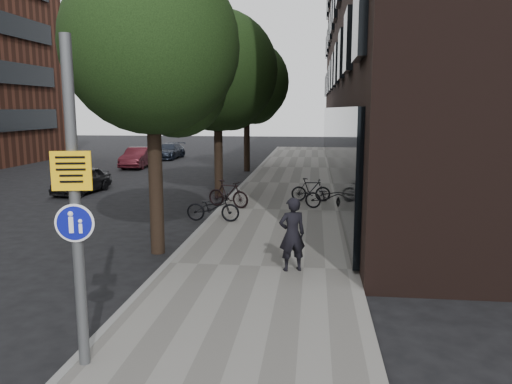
# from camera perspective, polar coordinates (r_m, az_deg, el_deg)

# --- Properties ---
(ground) EXTENTS (120.00, 120.00, 0.00)m
(ground) POSITION_cam_1_polar(r_m,az_deg,el_deg) (8.79, -3.56, -15.80)
(ground) COLOR black
(ground) RESTS_ON ground
(sidewalk) EXTENTS (4.50, 60.00, 0.12)m
(sidewalk) POSITION_cam_1_polar(r_m,az_deg,el_deg) (18.24, 2.78, -2.18)
(sidewalk) COLOR slate
(sidewalk) RESTS_ON ground
(curb_edge) EXTENTS (0.15, 60.00, 0.13)m
(curb_edge) POSITION_cam_1_polar(r_m,az_deg,el_deg) (18.52, -4.18, -2.00)
(curb_edge) COLOR slate
(curb_edge) RESTS_ON ground
(building_right_dark_brick) EXTENTS (12.00, 40.00, 18.00)m
(building_right_dark_brick) POSITION_cam_1_polar(r_m,az_deg,el_deg) (31.08, 20.83, 18.65)
(building_right_dark_brick) COLOR black
(building_right_dark_brick) RESTS_ON ground
(street_tree_near) EXTENTS (4.40, 4.40, 7.50)m
(street_tree_near) POSITION_cam_1_polar(r_m,az_deg,el_deg) (13.15, -11.36, 15.24)
(street_tree_near) COLOR black
(street_tree_near) RESTS_ON ground
(street_tree_mid) EXTENTS (5.00, 5.00, 7.80)m
(street_tree_mid) POSITION_cam_1_polar(r_m,az_deg,el_deg) (21.37, -4.16, 13.14)
(street_tree_mid) COLOR black
(street_tree_mid) RESTS_ON ground
(street_tree_far) EXTENTS (5.00, 5.00, 7.80)m
(street_tree_far) POSITION_cam_1_polar(r_m,az_deg,el_deg) (30.25, -0.90, 12.10)
(street_tree_far) COLOR black
(street_tree_far) RESTS_ON ground
(signpost) EXTENTS (0.53, 0.15, 4.61)m
(signpost) POSITION_cam_1_polar(r_m,az_deg,el_deg) (7.27, -19.95, -1.46)
(signpost) COLOR #595B5E
(signpost) RESTS_ON sidewalk
(pedestrian) EXTENTS (0.72, 0.59, 1.69)m
(pedestrian) POSITION_cam_1_polar(r_m,az_deg,el_deg) (11.28, 4.15, -4.83)
(pedestrian) COLOR black
(pedestrian) RESTS_ON sidewalk
(parked_bike_facade_near) EXTENTS (1.87, 1.09, 0.93)m
(parked_bike_facade_near) POSITION_cam_1_polar(r_m,az_deg,el_deg) (18.34, 8.31, -0.53)
(parked_bike_facade_near) COLOR black
(parked_bike_facade_near) RESTS_ON sidewalk
(parked_bike_facade_far) EXTENTS (1.55, 0.48, 0.93)m
(parked_bike_facade_far) POSITION_cam_1_polar(r_m,az_deg,el_deg) (19.82, 6.29, 0.25)
(parked_bike_facade_far) COLOR black
(parked_bike_facade_far) RESTS_ON sidewalk
(parked_bike_curb_near) EXTENTS (1.75, 0.62, 0.91)m
(parked_bike_curb_near) POSITION_cam_1_polar(r_m,az_deg,el_deg) (16.30, -4.94, -1.76)
(parked_bike_curb_near) COLOR black
(parked_bike_curb_near) RESTS_ON sidewalk
(parked_bike_curb_far) EXTENTS (1.75, 1.04, 1.01)m
(parked_bike_curb_far) POSITION_cam_1_polar(r_m,az_deg,el_deg) (18.54, -3.20, -0.21)
(parked_bike_curb_far) COLOR black
(parked_bike_curb_far) RESTS_ON sidewalk
(parked_car_near) EXTENTS (1.73, 3.52, 1.15)m
(parked_car_near) POSITION_cam_1_polar(r_m,az_deg,el_deg) (23.69, -19.29, 1.28)
(parked_car_near) COLOR black
(parked_car_near) RESTS_ON ground
(parked_car_mid) EXTENTS (1.46, 3.93, 1.28)m
(parked_car_mid) POSITION_cam_1_polar(r_m,az_deg,el_deg) (32.99, -13.31, 3.86)
(parked_car_mid) COLOR #4C151E
(parked_car_mid) RESTS_ON ground
(parked_car_far) EXTENTS (1.82, 4.05, 1.15)m
(parked_car_far) POSITION_cam_1_polar(r_m,az_deg,el_deg) (38.39, -9.91, 4.64)
(parked_car_far) COLOR black
(parked_car_far) RESTS_ON ground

